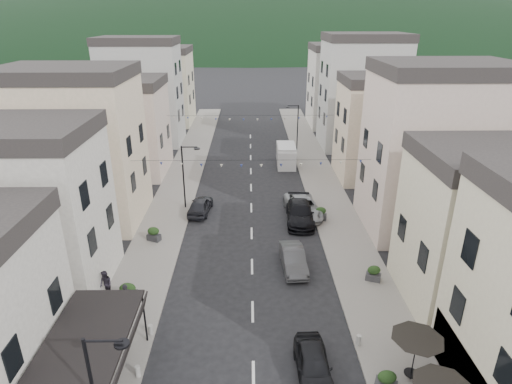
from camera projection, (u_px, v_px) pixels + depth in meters
sidewalk_left at (180, 184)px, 45.14m from camera, size 4.00×76.00×0.12m
sidewalk_right at (322, 183)px, 45.35m from camera, size 4.00×76.00×0.12m
hill_backdrop at (249, 40)px, 292.49m from camera, size 640.00×360.00×70.00m
boutique_awning at (91, 343)px, 19.06m from camera, size 3.77×7.50×3.28m
buildings_row_left at (122, 115)px, 48.01m from camera, size 10.20×54.16×14.00m
buildings_row_right at (381, 115)px, 47.28m from camera, size 10.20×54.16×14.50m
streetlamp_left_far at (186, 171)px, 38.22m from camera, size 1.70×0.56×6.00m
streetlamp_right_far at (296, 123)px, 54.99m from camera, size 1.70×0.56×6.00m
bollards at (254, 378)px, 20.66m from camera, size 11.66×10.26×0.60m
bunting_near at (251, 164)px, 33.86m from camera, size 19.00×0.28×0.62m
bunting_far at (251, 119)px, 48.62m from camera, size 19.00×0.28×0.62m
parked_car_a at (313, 365)px, 21.05m from camera, size 1.75×4.20×1.42m
parked_car_b at (293, 259)px, 30.08m from camera, size 1.79×4.47×1.45m
parked_car_c at (303, 207)px, 38.07m from camera, size 3.33×5.97×1.58m
parked_car_d at (300, 213)px, 36.86m from camera, size 2.61×5.78×1.64m
parked_car_e at (200, 205)px, 38.47m from camera, size 2.22×4.47×1.46m
delivery_van at (286, 155)px, 50.66m from camera, size 2.24×5.34×2.54m
pedestrian_a at (126, 298)px, 25.51m from camera, size 0.70×0.52×1.77m
pedestrian_b at (106, 284)px, 26.77m from camera, size 1.11×1.10×1.81m
planter_la at (128, 293)px, 26.43m from camera, size 1.25×0.85×1.29m
planter_lb at (154, 234)px, 33.59m from camera, size 1.17×0.94×1.16m
planter_ra at (386, 381)px, 20.15m from camera, size 1.16×0.93×1.14m
planter_rb at (374, 273)px, 28.56m from camera, size 1.11×0.85×1.10m
planter_rc at (321, 214)px, 37.01m from camera, size 1.16×0.83×1.16m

